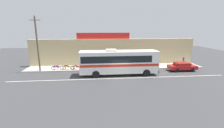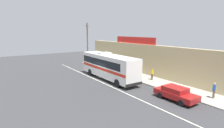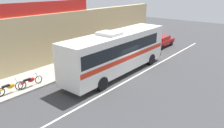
{
  "view_description": "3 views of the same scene",
  "coord_description": "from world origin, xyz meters",
  "px_view_note": "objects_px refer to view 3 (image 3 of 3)",
  "views": [
    {
      "loc": [
        -3.19,
        -21.07,
        6.79
      ],
      "look_at": [
        -0.99,
        1.37,
        1.54
      ],
      "focal_mm": 25.06,
      "sensor_mm": 36.0,
      "label": 1
    },
    {
      "loc": [
        20.85,
        -12.81,
        6.88
      ],
      "look_at": [
        -0.15,
        1.56,
        2.14
      ],
      "focal_mm": 28.57,
      "sensor_mm": 36.0,
      "label": 2
    },
    {
      "loc": [
        -13.91,
        -9.77,
        7.06
      ],
      "look_at": [
        -1.18,
        0.54,
        1.22
      ],
      "focal_mm": 34.45,
      "sensor_mm": 36.0,
      "label": 3
    }
  ],
  "objects_px": {
    "pedestrian_far_left": "(74,54)",
    "pedestrian_near_shop": "(146,32)",
    "motorcycle_orange": "(9,87)",
    "motorcycle_black": "(30,81)",
    "pedestrian_far_right": "(107,44)",
    "intercity_bus": "(117,50)",
    "parked_car": "(161,41)"
  },
  "relations": [
    {
      "from": "pedestrian_far_left",
      "to": "pedestrian_near_shop",
      "type": "relative_size",
      "value": 1.02
    },
    {
      "from": "motorcycle_orange",
      "to": "pedestrian_near_shop",
      "type": "bearing_deg",
      "value": 3.48
    },
    {
      "from": "pedestrian_far_left",
      "to": "pedestrian_near_shop",
      "type": "distance_m",
      "value": 13.58
    },
    {
      "from": "motorcycle_black",
      "to": "pedestrian_far_right",
      "type": "xyz_separation_m",
      "value": [
        10.55,
        1.43,
        0.55
      ]
    },
    {
      "from": "pedestrian_far_left",
      "to": "motorcycle_orange",
      "type": "bearing_deg",
      "value": -170.61
    },
    {
      "from": "pedestrian_near_shop",
      "to": "pedestrian_far_right",
      "type": "height_order",
      "value": "pedestrian_far_right"
    },
    {
      "from": "pedestrian_far_left",
      "to": "motorcycle_black",
      "type": "bearing_deg",
      "value": -166.74
    },
    {
      "from": "intercity_bus",
      "to": "pedestrian_near_shop",
      "type": "distance_m",
      "value": 13.44
    },
    {
      "from": "motorcycle_black",
      "to": "pedestrian_far_left",
      "type": "xyz_separation_m",
      "value": [
        5.39,
        1.27,
        0.55
      ]
    },
    {
      "from": "pedestrian_near_shop",
      "to": "motorcycle_black",
      "type": "bearing_deg",
      "value": -175.85
    },
    {
      "from": "intercity_bus",
      "to": "motorcycle_black",
      "type": "bearing_deg",
      "value": 153.52
    },
    {
      "from": "intercity_bus",
      "to": "pedestrian_far_left",
      "type": "relative_size",
      "value": 6.67
    },
    {
      "from": "intercity_bus",
      "to": "pedestrian_near_shop",
      "type": "xyz_separation_m",
      "value": [
        12.61,
        4.55,
        -0.97
      ]
    },
    {
      "from": "motorcycle_black",
      "to": "intercity_bus",
      "type": "bearing_deg",
      "value": -26.48
    },
    {
      "from": "parked_car",
      "to": "pedestrian_far_left",
      "type": "relative_size",
      "value": 2.54
    },
    {
      "from": "motorcycle_black",
      "to": "motorcycle_orange",
      "type": "height_order",
      "value": "same"
    },
    {
      "from": "pedestrian_far_left",
      "to": "pedestrian_far_right",
      "type": "bearing_deg",
      "value": 1.75
    },
    {
      "from": "intercity_bus",
      "to": "parked_car",
      "type": "distance_m",
      "value": 10.68
    },
    {
      "from": "pedestrian_far_right",
      "to": "pedestrian_near_shop",
      "type": "bearing_deg",
      "value": -0.35
    },
    {
      "from": "motorcycle_orange",
      "to": "pedestrian_far_right",
      "type": "height_order",
      "value": "pedestrian_far_right"
    },
    {
      "from": "parked_car",
      "to": "pedestrian_near_shop",
      "type": "bearing_deg",
      "value": 57.98
    },
    {
      "from": "intercity_bus",
      "to": "pedestrian_far_right",
      "type": "xyz_separation_m",
      "value": [
        4.18,
        4.6,
        -0.95
      ]
    },
    {
      "from": "parked_car",
      "to": "pedestrian_far_left",
      "type": "bearing_deg",
      "value": 164.32
    },
    {
      "from": "motorcycle_black",
      "to": "pedestrian_near_shop",
      "type": "relative_size",
      "value": 1.19
    },
    {
      "from": "intercity_bus",
      "to": "motorcycle_orange",
      "type": "xyz_separation_m",
      "value": [
        -7.85,
        3.3,
        -1.5
      ]
    },
    {
      "from": "parked_car",
      "to": "intercity_bus",
      "type": "bearing_deg",
      "value": -173.42
    },
    {
      "from": "pedestrian_far_left",
      "to": "pedestrian_far_right",
      "type": "xyz_separation_m",
      "value": [
        5.15,
        0.16,
        -0.01
      ]
    },
    {
      "from": "parked_car",
      "to": "motorcycle_orange",
      "type": "height_order",
      "value": "parked_car"
    },
    {
      "from": "intercity_bus",
      "to": "pedestrian_far_right",
      "type": "height_order",
      "value": "intercity_bus"
    },
    {
      "from": "motorcycle_black",
      "to": "pedestrian_far_left",
      "type": "relative_size",
      "value": 1.16
    },
    {
      "from": "motorcycle_orange",
      "to": "pedestrian_near_shop",
      "type": "distance_m",
      "value": 20.5
    },
    {
      "from": "pedestrian_far_left",
      "to": "pedestrian_far_right",
      "type": "distance_m",
      "value": 5.15
    }
  ]
}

